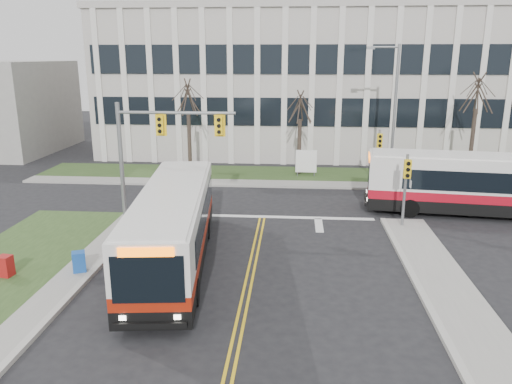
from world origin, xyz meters
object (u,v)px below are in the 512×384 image
object	(u,v)px
directory_sign	(306,162)
newspaper_box_blue	(79,263)
streetlight	(392,107)
bus_cross	(483,186)
newspaper_box_red	(6,267)
bus_main	(173,228)

from	to	relation	value
directory_sign	newspaper_box_blue	distance (m)	19.62
streetlight	newspaper_box_blue	bearing A→B (deg)	-132.90
bus_cross	newspaper_box_red	world-z (taller)	bus_cross
streetlight	newspaper_box_blue	distance (m)	22.29
bus_main	newspaper_box_red	xyz separation A→B (m)	(-6.23, -2.00, -1.09)
streetlight	bus_cross	xyz separation A→B (m)	(3.88, -6.70, -3.57)
streetlight	directory_sign	xyz separation A→B (m)	(-5.53, 1.30, -4.02)
directory_sign	bus_main	distance (m)	16.89
streetlight	directory_sign	bearing A→B (deg)	166.77
directory_sign	newspaper_box_red	xyz separation A→B (m)	(-12.00, -17.87, -0.70)
directory_sign	newspaper_box_red	world-z (taller)	directory_sign
streetlight	newspaper_box_red	size ratio (longest dim) A/B	9.68
directory_sign	bus_main	bearing A→B (deg)	-109.98
bus_main	newspaper_box_blue	bearing A→B (deg)	-164.89
streetlight	directory_sign	distance (m)	6.96
newspaper_box_blue	bus_cross	bearing A→B (deg)	2.30
bus_main	streetlight	bearing A→B (deg)	45.86
streetlight	newspaper_box_blue	xyz separation A→B (m)	(-14.83, -15.96, -4.72)
newspaper_box_blue	newspaper_box_red	xyz separation A→B (m)	(-2.70, -0.61, 0.00)
streetlight	bus_cross	size ratio (longest dim) A/B	0.75
bus_cross	newspaper_box_blue	world-z (taller)	bus_cross
newspaper_box_blue	newspaper_box_red	distance (m)	2.77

